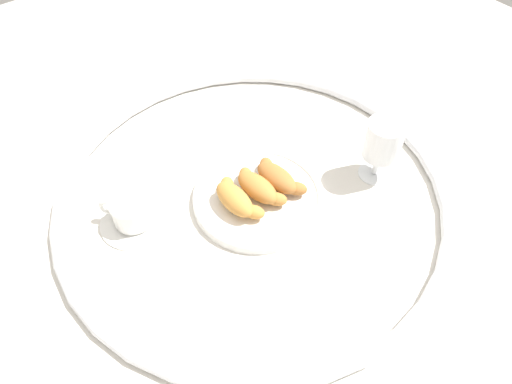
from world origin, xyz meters
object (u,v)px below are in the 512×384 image
(croissant_large, at_px, (236,199))
(croissant_small, at_px, (257,188))
(coffee_cup_near, at_px, (132,214))
(croissant_extra, at_px, (278,178))
(pastry_plate, at_px, (256,198))
(juice_glass_left, at_px, (383,142))

(croissant_large, relative_size, croissant_small, 1.01)
(croissant_large, bearing_deg, coffee_cup_near, -121.04)
(croissant_large, distance_m, croissant_small, 0.05)
(croissant_extra, relative_size, coffee_cup_near, 1.00)
(croissant_extra, bearing_deg, pastry_plate, -93.98)
(croissant_small, bearing_deg, croissant_extra, 85.38)
(croissant_large, bearing_deg, croissant_small, 85.82)
(croissant_extra, relative_size, juice_glass_left, 0.98)
(croissant_extra, xyz_separation_m, coffee_cup_near, (-0.11, -0.27, -0.01))
(pastry_plate, bearing_deg, croissant_large, -94.88)
(coffee_cup_near, bearing_deg, juice_glass_left, 66.13)
(croissant_large, xyz_separation_m, croissant_extra, (0.01, 0.10, 0.00))
(coffee_cup_near, xyz_separation_m, juice_glass_left, (0.21, 0.46, 0.07))
(croissant_small, height_order, juice_glass_left, juice_glass_left)
(pastry_plate, height_order, coffee_cup_near, coffee_cup_near)
(croissant_small, bearing_deg, croissant_large, -94.18)
(pastry_plate, xyz_separation_m, juice_glass_left, (0.10, 0.25, 0.08))
(pastry_plate, relative_size, croissant_large, 1.91)
(croissant_large, distance_m, croissant_extra, 0.10)
(croissant_small, relative_size, juice_glass_left, 0.97)
(pastry_plate, height_order, croissant_large, croissant_large)
(pastry_plate, relative_size, croissant_extra, 1.92)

